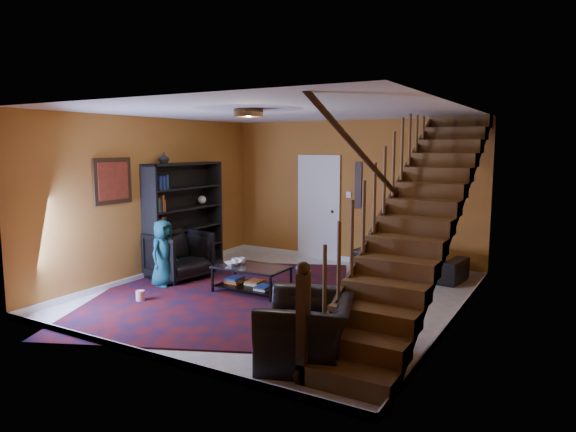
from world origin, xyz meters
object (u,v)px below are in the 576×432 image
object	(u,v)px
sofa	(408,259)
armchair_left	(179,255)
coffee_table	(252,278)
bookshelf	(185,219)
armchair_right	(307,330)

from	to	relation	value
sofa	armchair_left	xyz separation A→B (m)	(-3.37, -2.28, 0.14)
sofa	coffee_table	world-z (taller)	sofa
bookshelf	sofa	distance (m)	4.15
bookshelf	armchair_right	bearing A→B (deg)	-32.85
bookshelf	coffee_table	xyz separation A→B (m)	(1.93, -0.67, -0.72)
armchair_left	coffee_table	size ratio (longest dim) A/B	0.81
armchair_right	coffee_table	size ratio (longest dim) A/B	0.96
armchair_left	sofa	bearing A→B (deg)	-45.27
bookshelf	sofa	bearing A→B (deg)	24.54
bookshelf	armchair_right	distance (m)	4.69
coffee_table	sofa	bearing A→B (deg)	52.91
bookshelf	armchair_left	size ratio (longest dim) A/B	2.16
armchair_right	coffee_table	xyz separation A→B (m)	(-1.97, 1.85, -0.11)
sofa	armchair_right	size ratio (longest dim) A/B	1.78
sofa	armchair_right	distance (m)	4.23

